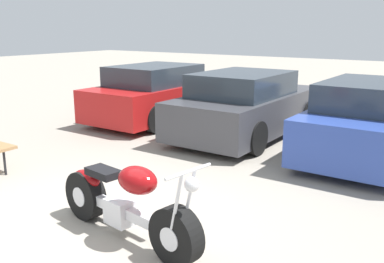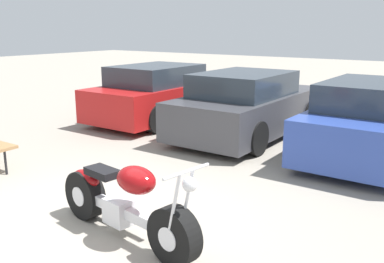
# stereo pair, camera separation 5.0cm
# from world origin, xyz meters

# --- Properties ---
(ground_plane) EXTENTS (60.00, 60.00, 0.00)m
(ground_plane) POSITION_xyz_m (0.00, 0.00, 0.00)
(ground_plane) COLOR gray
(motorcycle) EXTENTS (2.26, 0.77, 1.07)m
(motorcycle) POSITION_xyz_m (0.52, -0.09, 0.42)
(motorcycle) COLOR black
(motorcycle) RESTS_ON ground_plane
(parked_car_red) EXTENTS (1.95, 4.25, 1.45)m
(parked_car_red) POSITION_xyz_m (-3.30, 5.30, 0.68)
(parked_car_red) COLOR red
(parked_car_red) RESTS_ON ground_plane
(parked_car_dark_grey) EXTENTS (1.95, 4.25, 1.45)m
(parked_car_dark_grey) POSITION_xyz_m (-0.60, 5.03, 0.68)
(parked_car_dark_grey) COLOR #3D3D42
(parked_car_dark_grey) RESTS_ON ground_plane
(parked_car_blue) EXTENTS (1.95, 4.25, 1.45)m
(parked_car_blue) POSITION_xyz_m (2.10, 4.99, 0.68)
(parked_car_blue) COLOR #2D479E
(parked_car_blue) RESTS_ON ground_plane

